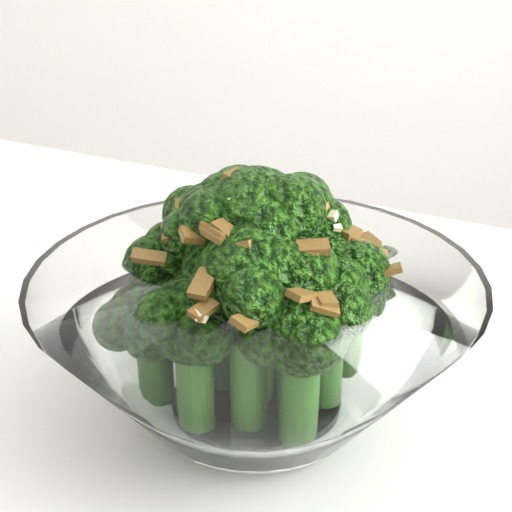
# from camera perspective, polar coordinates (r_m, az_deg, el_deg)

# --- Properties ---
(broccoli_dish) EXTENTS (0.24, 0.24, 0.15)m
(broccoli_dish) POSITION_cam_1_polar(r_m,az_deg,el_deg) (0.42, 0.02, -5.09)
(broccoli_dish) COLOR white
(broccoli_dish) RESTS_ON table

